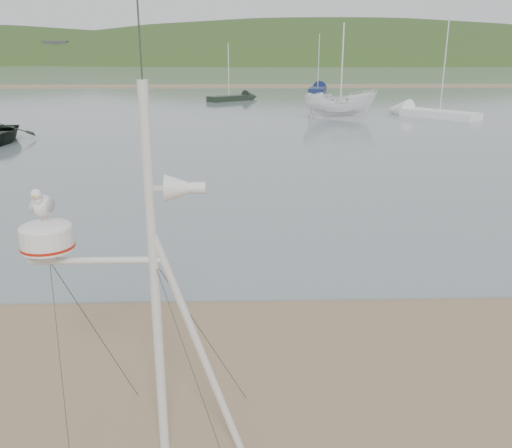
{
  "coord_description": "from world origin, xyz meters",
  "views": [
    {
      "loc": [
        1.9,
        -5.3,
        4.51
      ],
      "look_at": [
        2.08,
        1.0,
        2.5
      ],
      "focal_mm": 38.0,
      "sensor_mm": 36.0,
      "label": 1
    }
  ],
  "objects_px": {
    "sailboat_dark_mid": "(240,97)",
    "sailboat_white_near": "(416,112)",
    "sailboat_blue_far": "(319,88)",
    "boat_white": "(341,81)",
    "mast_rig": "(153,364)"
  },
  "relations": [
    {
      "from": "sailboat_dark_mid",
      "to": "sailboat_white_near",
      "type": "xyz_separation_m",
      "value": [
        12.86,
        -13.33,
        -0.0
      ]
    },
    {
      "from": "sailboat_dark_mid",
      "to": "sailboat_blue_far",
      "type": "distance_m",
      "value": 16.23
    },
    {
      "from": "sailboat_blue_far",
      "to": "sailboat_dark_mid",
      "type": "bearing_deg",
      "value": -125.69
    },
    {
      "from": "boat_white",
      "to": "sailboat_dark_mid",
      "type": "xyz_separation_m",
      "value": [
        -6.95,
        15.17,
        -2.27
      ]
    },
    {
      "from": "boat_white",
      "to": "sailboat_white_near",
      "type": "distance_m",
      "value": 6.59
    },
    {
      "from": "sailboat_dark_mid",
      "to": "boat_white",
      "type": "bearing_deg",
      "value": -65.39
    },
    {
      "from": "sailboat_blue_far",
      "to": "boat_white",
      "type": "bearing_deg",
      "value": -95.09
    },
    {
      "from": "mast_rig",
      "to": "boat_white",
      "type": "distance_m",
      "value": 33.81
    },
    {
      "from": "sailboat_blue_far",
      "to": "sailboat_white_near",
      "type": "bearing_deg",
      "value": -82.72
    },
    {
      "from": "sailboat_dark_mid",
      "to": "sailboat_white_near",
      "type": "height_order",
      "value": "sailboat_white_near"
    },
    {
      "from": "boat_white",
      "to": "sailboat_white_near",
      "type": "height_order",
      "value": "sailboat_white_near"
    },
    {
      "from": "mast_rig",
      "to": "sailboat_dark_mid",
      "type": "distance_m",
      "value": 48.03
    },
    {
      "from": "sailboat_dark_mid",
      "to": "sailboat_blue_far",
      "type": "relative_size",
      "value": 0.78
    },
    {
      "from": "mast_rig",
      "to": "sailboat_blue_far",
      "type": "xyz_separation_m",
      "value": [
        10.45,
        61.2,
        -0.95
      ]
    },
    {
      "from": "boat_white",
      "to": "sailboat_dark_mid",
      "type": "relative_size",
      "value": 0.9
    }
  ]
}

